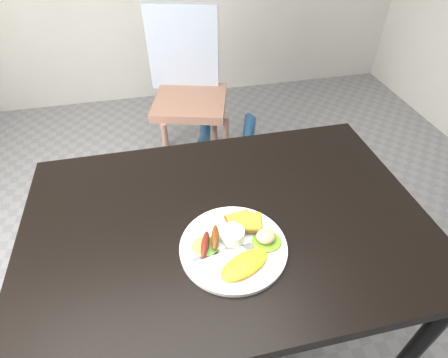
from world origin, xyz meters
The scene contains 15 objects.
room_floor centered at (0.00, 0.00, -0.01)m, with size 4.00×4.50×0.02m, color gray.
dining_table centered at (0.00, 0.00, 0.73)m, with size 1.20×0.80×0.04m, color black.
dining_chair centered at (0.05, 1.25, 0.45)m, with size 0.43×0.43×0.05m, color #9D6C57.
person centered at (0.05, 0.55, 0.83)m, with size 0.60×0.40×1.66m, color #295584.
plate centered at (-0.01, -0.11, 0.76)m, with size 0.29×0.29×0.01m, color white.
lettuce_left centered at (-0.08, -0.10, 0.77)m, with size 0.07×0.07×0.01m, color #5EA22A.
lettuce_right centered at (0.09, -0.12, 0.77)m, with size 0.08×0.07×0.01m, color #569F1C.
omelette centered at (0.01, -0.19, 0.77)m, with size 0.15×0.07×0.02m, color yellow.
sausage_a centered at (-0.08, -0.11, 0.78)m, with size 0.02×0.09×0.02m, color maroon.
sausage_b centered at (-0.05, -0.09, 0.78)m, with size 0.02×0.09×0.02m, color #5D2D13.
ramekin centered at (0.00, -0.09, 0.78)m, with size 0.07×0.07×0.04m, color white.
toast_a centered at (0.03, -0.04, 0.77)m, with size 0.07×0.07×0.01m, color brown.
toast_b centered at (0.05, -0.06, 0.78)m, with size 0.07×0.07×0.01m, color olive.
potato_salad centered at (0.08, -0.12, 0.79)m, with size 0.05×0.05×0.03m, color beige.
fork centered at (-0.05, -0.13, 0.76)m, with size 0.14×0.01×0.00m, color #ADAFB7.
Camera 1 is at (-0.16, -0.68, 1.53)m, focal length 28.00 mm.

